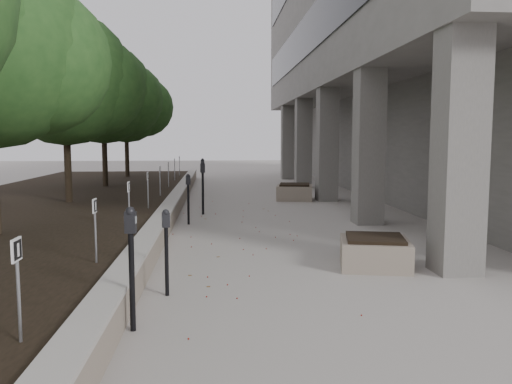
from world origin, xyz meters
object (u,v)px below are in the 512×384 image
crabapple_tree_3 (66,107)px  crabapple_tree_5 (126,120)px  crabapple_tree_4 (103,115)px  planter_back (295,192)px  parking_meter_2 (166,253)px  parking_meter_4 (203,188)px  planter_front (375,252)px  parking_meter_5 (203,177)px  parking_meter_3 (188,199)px  parking_meter_1 (132,269)px

crabapple_tree_3 → crabapple_tree_5: bearing=90.0°
crabapple_tree_4 → planter_back: 7.81m
crabapple_tree_4 → parking_meter_2: crabapple_tree_4 is taller
parking_meter_2 → parking_meter_4: 7.90m
planter_front → parking_meter_2: bearing=-158.3°
crabapple_tree_5 → parking_meter_5: 6.61m
crabapple_tree_3 → crabapple_tree_4: same height
crabapple_tree_5 → parking_meter_4: size_ratio=3.49×
parking_meter_2 → parking_meter_3: (-0.01, 6.12, 0.04)m
parking_meter_1 → parking_meter_5: bearing=93.8°
planter_back → parking_meter_1: bearing=-107.0°
crabapple_tree_4 → parking_meter_1: crabapple_tree_4 is taller
parking_meter_4 → crabapple_tree_3: bearing=170.6°
parking_meter_1 → parking_meter_3: 7.46m
parking_meter_1 → parking_meter_2: 1.37m
planter_front → parking_meter_1: bearing=-144.0°
crabapple_tree_5 → parking_meter_1: 19.67m
parking_meter_1 → parking_meter_2: (0.27, 1.34, -0.11)m
parking_meter_2 → planter_back: 11.79m
parking_meter_3 → planter_back: (3.57, 5.11, -0.36)m
crabapple_tree_3 → parking_meter_4: 4.50m
parking_meter_2 → parking_meter_3: size_ratio=0.94×
parking_meter_2 → planter_front: parking_meter_2 is taller
parking_meter_3 → crabapple_tree_4: bearing=102.5°
parking_meter_2 → crabapple_tree_4: bearing=92.3°
parking_meter_1 → parking_meter_5: parking_meter_1 is taller
parking_meter_3 → parking_meter_5: size_ratio=0.91×
crabapple_tree_5 → crabapple_tree_4: bearing=-90.0°
parking_meter_1 → parking_meter_3: (0.27, 7.45, -0.07)m
parking_meter_4 → parking_meter_5: 5.11m
parking_meter_2 → parking_meter_5: parking_meter_5 is taller
parking_meter_3 → planter_back: size_ratio=1.04×
crabapple_tree_4 → parking_meter_5: (3.72, 0.09, -2.39)m
crabapple_tree_4 → parking_meter_3: crabapple_tree_4 is taller
crabapple_tree_5 → planter_front: 18.17m
crabapple_tree_5 → parking_meter_1: bearing=-80.4°
parking_meter_1 → parking_meter_3: parking_meter_1 is taller
crabapple_tree_5 → parking_meter_3: (3.52, -11.79, -2.46)m
crabapple_tree_5 → parking_meter_3: bearing=-73.4°
planter_front → parking_meter_4: bearing=115.7°
crabapple_tree_3 → parking_meter_4: (3.85, -0.02, -2.34)m
planter_back → planter_front: bearing=-90.6°
crabapple_tree_4 → parking_meter_4: bearing=-52.5°
parking_meter_1 → parking_meter_2: bearing=84.2°
parking_meter_2 → parking_meter_3: bearing=77.1°
parking_meter_3 → crabapple_tree_5: bearing=91.8°
parking_meter_3 → parking_meter_4: 1.81m
parking_meter_5 → parking_meter_3: bearing=-70.0°
crabapple_tree_3 → parking_meter_3: 4.65m
parking_meter_5 → planter_front: size_ratio=1.25×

